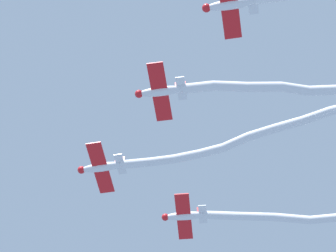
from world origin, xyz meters
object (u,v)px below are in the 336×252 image
object	(u,v)px
airplane_left_wing	(160,91)
airplane_slot	(230,5)
airplane_right_wing	(184,216)
airplane_lead	(101,167)

from	to	relation	value
airplane_left_wing	airplane_slot	world-z (taller)	airplane_left_wing
airplane_right_wing	airplane_slot	distance (m)	24.43
airplane_left_wing	airplane_right_wing	distance (m)	15.60
airplane_right_wing	airplane_slot	world-z (taller)	airplane_right_wing
airplane_lead	airplane_slot	bearing A→B (deg)	133.26
airplane_lead	airplane_right_wing	bearing A→B (deg)	-130.74
airplane_left_wing	airplane_slot	size ratio (longest dim) A/B	1.00
airplane_lead	airplane_right_wing	size ratio (longest dim) A/B	1.01
airplane_lead	airplane_right_wing	xyz separation A→B (m)	(-6.71, 8.06, 0.30)
airplane_lead	airplane_slot	xyz separation A→B (m)	(17.44, 11.68, -0.30)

